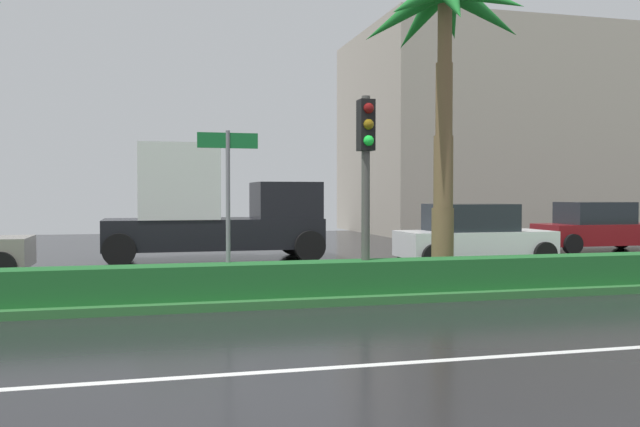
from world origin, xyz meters
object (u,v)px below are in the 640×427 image
street_name_sign (228,190)px  car_in_traffic_second (473,236)px  palm_tree_centre_left (444,29)px  traffic_signal_median_right (366,157)px  car_in_traffic_third (597,228)px  box_truck_lead (211,209)px

street_name_sign → car_in_traffic_second: bearing=33.7°
palm_tree_centre_left → traffic_signal_median_right: size_ratio=1.83×
car_in_traffic_second → car_in_traffic_third: same height
traffic_signal_median_right → box_truck_lead: (-2.12, 8.38, -1.15)m
street_name_sign → car_in_traffic_second: 9.08m
traffic_signal_median_right → box_truck_lead: traffic_signal_median_right is taller
palm_tree_centre_left → street_name_sign: size_ratio=2.25×
traffic_signal_median_right → palm_tree_centre_left: bearing=29.5°
palm_tree_centre_left → traffic_signal_median_right: 3.74m
traffic_signal_median_right → street_name_sign: size_ratio=1.23×
traffic_signal_median_right → box_truck_lead: 8.72m
car_in_traffic_second → palm_tree_centre_left: bearing=-124.7°
box_truck_lead → car_in_traffic_third: size_ratio=1.49×
car_in_traffic_third → traffic_signal_median_right: bearing=-143.6°
palm_tree_centre_left → car_in_traffic_second: bearing=55.3°
traffic_signal_median_right → car_in_traffic_third: 14.10m
car_in_traffic_second → car_in_traffic_third: size_ratio=1.00×
traffic_signal_median_right → car_in_traffic_second: traffic_signal_median_right is taller
palm_tree_centre_left → car_in_traffic_third: 12.44m
street_name_sign → car_in_traffic_third: (13.83, 8.07, -1.25)m
street_name_sign → car_in_traffic_second: size_ratio=0.70×
street_name_sign → box_truck_lead: size_ratio=0.47×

